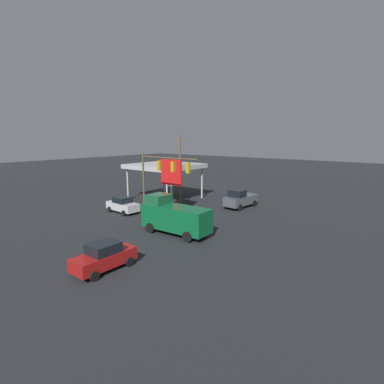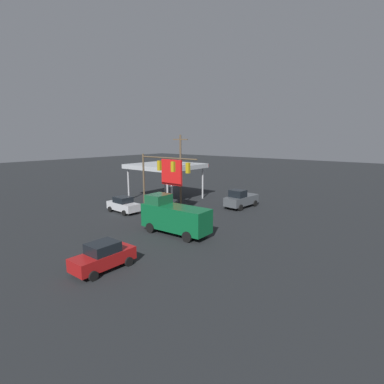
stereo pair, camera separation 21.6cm
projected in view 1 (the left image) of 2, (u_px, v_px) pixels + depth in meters
The scene contains 9 objects.
ground_plane at pixel (179, 233), 28.63m from camera, with size 200.00×200.00×0.00m, color black.
traffic_signal_assembly at pixel (161, 173), 30.32m from camera, with size 7.35×0.43×7.27m.
utility_pole at pixel (180, 169), 39.13m from camera, with size 2.40×0.26×9.30m.
gas_station_canopy at pixel (165, 166), 43.17m from camera, with size 8.91×8.81×5.19m.
price_sign at pixel (171, 174), 34.74m from camera, with size 3.04×0.27×6.46m.
sedan_far at pixel (104, 257), 20.49m from camera, with size 2.07×4.40×1.93m.
delivery_truck at pixel (174, 216), 28.01m from camera, with size 6.89×2.77×3.58m.
sedan_waiting at pixel (123, 205), 36.10m from camera, with size 4.48×2.22×1.93m.
pickup_parked at pixel (240, 199), 38.66m from camera, with size 2.58×5.34×2.40m.
Camera 1 is at (-18.00, 20.77, 9.02)m, focal length 28.00 mm.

